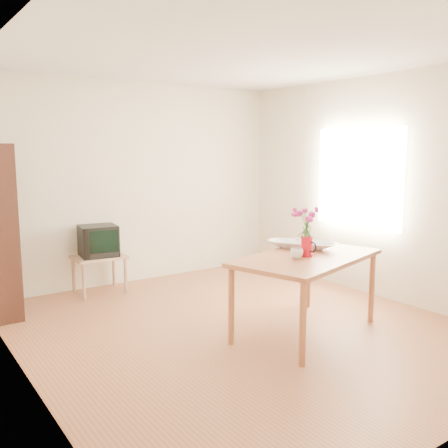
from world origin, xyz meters
TOP-DOWN VIEW (x-y plane):
  - room at (0.03, 0.00)m, footprint 4.50×4.50m
  - table at (0.44, -0.43)m, footprint 1.67×1.24m
  - tv_stand at (-0.70, 1.97)m, footprint 0.60×0.45m
  - pitcher at (0.43, -0.44)m, footprint 0.13×0.20m
  - flowers at (0.43, -0.44)m, footprint 0.21×0.21m
  - mug at (0.29, -0.46)m, footprint 0.17×0.17m
  - bowl at (0.65, -0.15)m, footprint 0.62×0.62m
  - teacup_a at (0.61, -0.15)m, footprint 0.10×0.10m
  - teacup_b at (0.69, -0.13)m, footprint 0.11×0.11m
  - television at (-0.70, 1.98)m, footprint 0.48×0.45m

SIDE VIEW (x-z plane):
  - tv_stand at x=-0.70m, z-range 0.16..0.62m
  - television at x=-0.70m, z-range 0.46..0.84m
  - table at x=0.44m, z-range 0.30..1.05m
  - mug at x=0.29m, z-range 0.75..0.84m
  - pitcher at x=0.43m, z-range 0.74..0.93m
  - teacup_a at x=0.61m, z-range 0.89..0.95m
  - teacup_b at x=0.69m, z-range 0.89..0.96m
  - bowl at x=0.65m, z-range 0.75..1.17m
  - flowers at x=0.43m, z-range 0.93..1.23m
  - room at x=0.03m, z-range -0.95..3.55m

